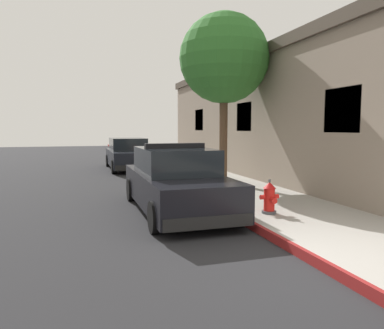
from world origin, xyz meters
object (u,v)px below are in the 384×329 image
(police_cruiser, at_px, (176,181))
(parked_car_silver_ahead, at_px, (128,154))
(fire_hydrant, at_px, (269,198))
(street_tree, at_px, (224,59))

(police_cruiser, distance_m, parked_car_silver_ahead, 9.85)
(parked_car_silver_ahead, relative_size, fire_hydrant, 6.37)
(street_tree, bearing_deg, parked_car_silver_ahead, 109.89)
(police_cruiser, xyz_separation_m, fire_hydrant, (1.74, -1.52, -0.23))
(fire_hydrant, bearing_deg, parked_car_silver_ahead, 98.22)
(police_cruiser, xyz_separation_m, parked_car_silver_ahead, (0.10, 9.85, -0.00))
(fire_hydrant, xyz_separation_m, street_tree, (0.78, 4.67, 3.86))
(parked_car_silver_ahead, bearing_deg, street_tree, -70.11)
(police_cruiser, bearing_deg, street_tree, 51.30)
(parked_car_silver_ahead, xyz_separation_m, street_tree, (2.43, -6.70, 3.64))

